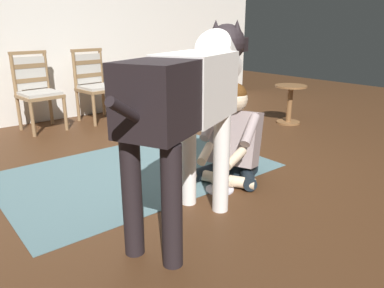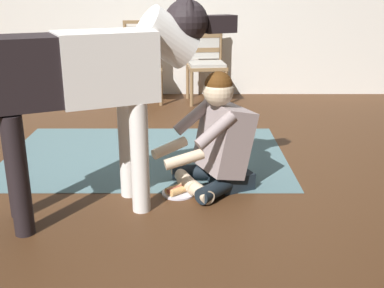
{
  "view_description": "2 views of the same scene",
  "coord_description": "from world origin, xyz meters",
  "px_view_note": "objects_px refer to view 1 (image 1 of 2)",
  "views": [
    {
      "loc": [
        -1.84,
        -2.42,
        1.28
      ],
      "look_at": [
        -0.11,
        -0.29,
        0.4
      ],
      "focal_mm": 34.43,
      "sensor_mm": 36.0,
      "label": 1
    },
    {
      "loc": [
        0.17,
        -3.38,
        1.36
      ],
      "look_at": [
        0.17,
        -0.56,
        0.41
      ],
      "focal_mm": 43.59,
      "sensor_mm": 36.0,
      "label": 2
    }
  ],
  "objects_px": {
    "person_sitting_on_floor": "(234,141)",
    "large_dog": "(191,95)",
    "round_side_table": "(290,101)",
    "dining_chair_left_of_pair": "(36,87)",
    "dining_chair_right_of_pair": "(94,82)",
    "hot_dog_on_plate": "(220,187)"
  },
  "relations": [
    {
      "from": "dining_chair_left_of_pair",
      "to": "hot_dog_on_plate",
      "type": "distance_m",
      "value": 2.93
    },
    {
      "from": "hot_dog_on_plate",
      "to": "dining_chair_left_of_pair",
      "type": "bearing_deg",
      "value": 100.31
    },
    {
      "from": "dining_chair_left_of_pair",
      "to": "person_sitting_on_floor",
      "type": "bearing_deg",
      "value": -73.83
    },
    {
      "from": "hot_dog_on_plate",
      "to": "person_sitting_on_floor",
      "type": "bearing_deg",
      "value": 24.91
    },
    {
      "from": "large_dog",
      "to": "round_side_table",
      "type": "relative_size",
      "value": 3.09
    },
    {
      "from": "person_sitting_on_floor",
      "to": "large_dog",
      "type": "relative_size",
      "value": 0.52
    },
    {
      "from": "person_sitting_on_floor",
      "to": "large_dog",
      "type": "xyz_separation_m",
      "value": [
        -0.75,
        -0.35,
        0.53
      ]
    },
    {
      "from": "dining_chair_left_of_pair",
      "to": "person_sitting_on_floor",
      "type": "distance_m",
      "value": 2.83
    },
    {
      "from": "dining_chair_left_of_pair",
      "to": "dining_chair_right_of_pair",
      "type": "height_order",
      "value": "same"
    },
    {
      "from": "dining_chair_left_of_pair",
      "to": "large_dog",
      "type": "distance_m",
      "value": 3.08
    },
    {
      "from": "hot_dog_on_plate",
      "to": "round_side_table",
      "type": "height_order",
      "value": "round_side_table"
    },
    {
      "from": "dining_chair_right_of_pair",
      "to": "round_side_table",
      "type": "height_order",
      "value": "dining_chair_right_of_pair"
    },
    {
      "from": "dining_chair_right_of_pair",
      "to": "person_sitting_on_floor",
      "type": "bearing_deg",
      "value": -89.8
    },
    {
      "from": "large_dog",
      "to": "hot_dog_on_plate",
      "type": "height_order",
      "value": "large_dog"
    },
    {
      "from": "large_dog",
      "to": "hot_dog_on_plate",
      "type": "bearing_deg",
      "value": 24.91
    },
    {
      "from": "round_side_table",
      "to": "large_dog",
      "type": "bearing_deg",
      "value": -155.79
    },
    {
      "from": "dining_chair_right_of_pair",
      "to": "hot_dog_on_plate",
      "type": "xyz_separation_m",
      "value": [
        -0.26,
        -2.84,
        -0.52
      ]
    },
    {
      "from": "dining_chair_left_of_pair",
      "to": "large_dog",
      "type": "xyz_separation_m",
      "value": [
        0.04,
        -3.06,
        0.33
      ]
    },
    {
      "from": "person_sitting_on_floor",
      "to": "hot_dog_on_plate",
      "type": "height_order",
      "value": "person_sitting_on_floor"
    },
    {
      "from": "dining_chair_left_of_pair",
      "to": "dining_chair_right_of_pair",
      "type": "relative_size",
      "value": 1.0
    },
    {
      "from": "dining_chair_left_of_pair",
      "to": "round_side_table",
      "type": "distance_m",
      "value": 3.31
    },
    {
      "from": "hot_dog_on_plate",
      "to": "round_side_table",
      "type": "bearing_deg",
      "value": 24.06
    }
  ]
}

